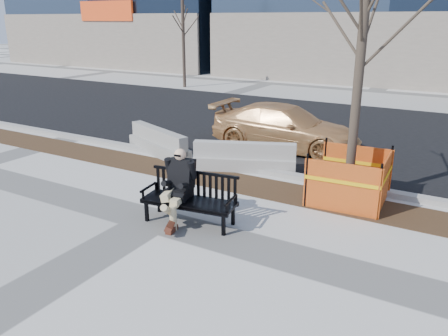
{
  "coord_description": "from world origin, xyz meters",
  "views": [
    {
      "loc": [
        5.11,
        -6.11,
        3.66
      ],
      "look_at": [
        1.06,
        0.85,
        0.98
      ],
      "focal_mm": 36.09,
      "sensor_mm": 36.0,
      "label": 1
    }
  ],
  "objects_px": {
    "seated_man": "(180,220)",
    "tree_fence": "(347,201)",
    "jersey_barrier_left": "(159,154)",
    "jersey_barrier_right": "(244,170)",
    "sedan": "(284,148)",
    "bench": "(190,223)"
  },
  "relations": [
    {
      "from": "jersey_barrier_left",
      "to": "jersey_barrier_right",
      "type": "distance_m",
      "value": 2.76
    },
    {
      "from": "bench",
      "to": "sedan",
      "type": "height_order",
      "value": "sedan"
    },
    {
      "from": "jersey_barrier_left",
      "to": "jersey_barrier_right",
      "type": "relative_size",
      "value": 1.01
    },
    {
      "from": "tree_fence",
      "to": "jersey_barrier_left",
      "type": "xyz_separation_m",
      "value": [
        -5.59,
        0.76,
        0.0
      ]
    },
    {
      "from": "tree_fence",
      "to": "jersey_barrier_right",
      "type": "relative_size",
      "value": 2.2
    },
    {
      "from": "jersey_barrier_right",
      "to": "jersey_barrier_left",
      "type": "bearing_deg",
      "value": 156.32
    },
    {
      "from": "seated_man",
      "to": "tree_fence",
      "type": "xyz_separation_m",
      "value": [
        2.51,
        2.55,
        0.0
      ]
    },
    {
      "from": "bench",
      "to": "seated_man",
      "type": "height_order",
      "value": "seated_man"
    },
    {
      "from": "seated_man",
      "to": "tree_fence",
      "type": "bearing_deg",
      "value": 37.41
    },
    {
      "from": "bench",
      "to": "tree_fence",
      "type": "relative_size",
      "value": 0.32
    },
    {
      "from": "bench",
      "to": "jersey_barrier_right",
      "type": "xyz_separation_m",
      "value": [
        -0.56,
        3.26,
        0.0
      ]
    },
    {
      "from": "bench",
      "to": "jersey_barrier_right",
      "type": "bearing_deg",
      "value": 91.71
    },
    {
      "from": "seated_man",
      "to": "tree_fence",
      "type": "relative_size",
      "value": 0.25
    },
    {
      "from": "tree_fence",
      "to": "seated_man",
      "type": "bearing_deg",
      "value": -134.63
    },
    {
      "from": "jersey_barrier_left",
      "to": "seated_man",
      "type": "bearing_deg",
      "value": -25.41
    },
    {
      "from": "sedan",
      "to": "jersey_barrier_right",
      "type": "height_order",
      "value": "sedan"
    },
    {
      "from": "sedan",
      "to": "tree_fence",
      "type": "bearing_deg",
      "value": -138.63
    },
    {
      "from": "bench",
      "to": "tree_fence",
      "type": "bearing_deg",
      "value": 40.49
    },
    {
      "from": "seated_man",
      "to": "tree_fence",
      "type": "distance_m",
      "value": 3.58
    },
    {
      "from": "seated_man",
      "to": "jersey_barrier_right",
      "type": "relative_size",
      "value": 0.54
    },
    {
      "from": "jersey_barrier_left",
      "to": "bench",
      "type": "bearing_deg",
      "value": -23.36
    },
    {
      "from": "seated_man",
      "to": "bench",
      "type": "bearing_deg",
      "value": -11.51
    }
  ]
}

